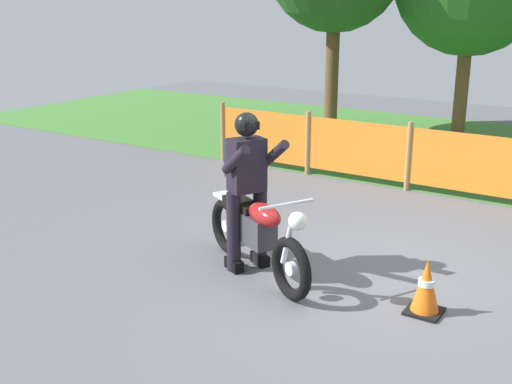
# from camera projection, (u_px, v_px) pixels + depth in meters

# --- Properties ---
(ground) EXTENTS (24.00, 24.00, 0.02)m
(ground) POSITION_uv_depth(u_px,v_px,m) (382.00, 272.00, 6.87)
(ground) COLOR #5B5B60
(grass_verge) EXTENTS (24.00, 6.32, 0.01)m
(grass_verge) POSITION_uv_depth(u_px,v_px,m) (512.00, 156.00, 11.84)
(grass_verge) COLOR #427A33
(grass_verge) RESTS_ON ground
(barrier_fence) EXTENTS (8.63, 0.08, 1.05)m
(barrier_fence) POSITION_uv_depth(u_px,v_px,m) (466.00, 163.00, 9.15)
(barrier_fence) COLOR #997547
(barrier_fence) RESTS_ON ground
(motorcycle_lead) EXTENTS (1.83, 1.06, 0.95)m
(motorcycle_lead) POSITION_uv_depth(u_px,v_px,m) (257.00, 233.00, 6.66)
(motorcycle_lead) COLOR black
(motorcycle_lead) RESTS_ON ground
(rider_lead) EXTENTS (0.79, 0.70, 1.69)m
(rider_lead) POSITION_uv_depth(u_px,v_px,m) (246.00, 182.00, 6.70)
(rider_lead) COLOR black
(rider_lead) RESTS_ON ground
(traffic_cone) EXTENTS (0.32, 0.32, 0.53)m
(traffic_cone) POSITION_uv_depth(u_px,v_px,m) (426.00, 287.00, 5.88)
(traffic_cone) COLOR black
(traffic_cone) RESTS_ON ground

